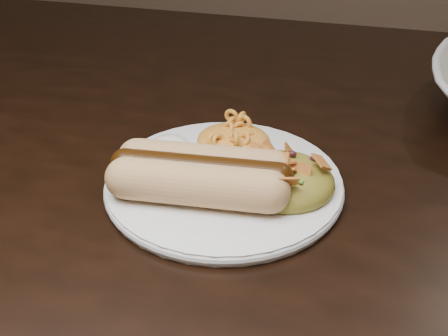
# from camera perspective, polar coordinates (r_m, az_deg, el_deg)

# --- Properties ---
(table) EXTENTS (1.60, 0.90, 0.75)m
(table) POSITION_cam_1_polar(r_m,az_deg,el_deg) (0.67, -5.39, -2.34)
(table) COLOR black
(table) RESTS_ON floor
(plate) EXTENTS (0.25, 0.25, 0.01)m
(plate) POSITION_cam_1_polar(r_m,az_deg,el_deg) (0.51, 0.00, -1.51)
(plate) COLOR white
(plate) RESTS_ON table
(hotdog) EXTENTS (0.14, 0.08, 0.04)m
(hotdog) POSITION_cam_1_polar(r_m,az_deg,el_deg) (0.47, -2.59, -0.59)
(hotdog) COLOR tan
(hotdog) RESTS_ON plate
(mac_and_cheese) EXTENTS (0.10, 0.10, 0.03)m
(mac_and_cheese) POSITION_cam_1_polar(r_m,az_deg,el_deg) (0.55, 1.07, 4.00)
(mac_and_cheese) COLOR gold
(mac_and_cheese) RESTS_ON plate
(sour_cream) EXTENTS (0.05, 0.05, 0.03)m
(sour_cream) POSITION_cam_1_polar(r_m,az_deg,el_deg) (0.54, -6.02, 2.56)
(sour_cream) COLOR white
(sour_cream) RESTS_ON plate
(taco_salad) EXTENTS (0.10, 0.09, 0.04)m
(taco_salad) POSITION_cam_1_polar(r_m,az_deg,el_deg) (0.49, 6.46, -0.37)
(taco_salad) COLOR orange
(taco_salad) RESTS_ON plate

